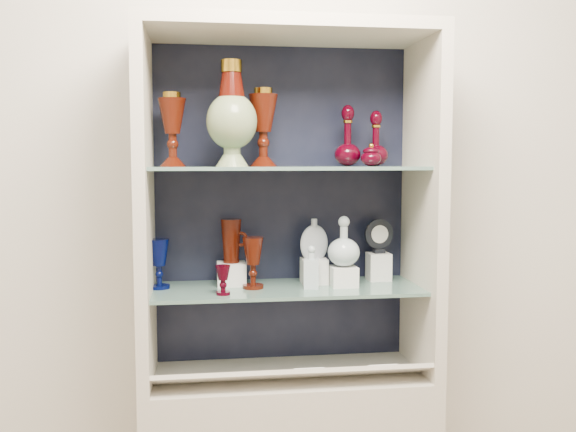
{
  "coord_description": "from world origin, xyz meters",
  "views": [
    {
      "loc": [
        -0.3,
        -0.63,
        1.5
      ],
      "look_at": [
        0.0,
        1.53,
        1.3
      ],
      "focal_mm": 40.0,
      "sensor_mm": 36.0,
      "label": 1
    }
  ],
  "objects": [
    {
      "name": "wall_back",
      "position": [
        0.0,
        1.75,
        1.4
      ],
      "size": [
        3.5,
        0.02,
        2.8
      ],
      "primitive_type": "cube",
      "color": "beige",
      "rests_on": "ground"
    },
    {
      "name": "cabinet_back_panel",
      "position": [
        0.0,
        1.72,
        1.32
      ],
      "size": [
        0.98,
        0.02,
        1.15
      ],
      "primitive_type": "cube",
      "color": "black",
      "rests_on": "cabinet_base"
    },
    {
      "name": "cabinet_side_left",
      "position": [
        -0.48,
        1.53,
        1.32
      ],
      "size": [
        0.04,
        0.4,
        1.15
      ],
      "primitive_type": "cube",
      "color": "beige",
      "rests_on": "cabinet_base"
    },
    {
      "name": "cabinet_side_right",
      "position": [
        0.48,
        1.53,
        1.32
      ],
      "size": [
        0.04,
        0.4,
        1.15
      ],
      "primitive_type": "cube",
      "color": "beige",
      "rests_on": "cabinet_base"
    },
    {
      "name": "cabinet_top_cap",
      "position": [
        0.0,
        1.53,
        1.92
      ],
      "size": [
        1.0,
        0.4,
        0.04
      ],
      "primitive_type": "cube",
      "color": "beige",
      "rests_on": "cabinet_side_left"
    },
    {
      "name": "shelf_lower",
      "position": [
        0.0,
        1.55,
        1.04
      ],
      "size": [
        0.92,
        0.34,
        0.01
      ],
      "primitive_type": "cube",
      "color": "slate",
      "rests_on": "cabinet_side_left"
    },
    {
      "name": "shelf_upper",
      "position": [
        0.0,
        1.55,
        1.46
      ],
      "size": [
        0.92,
        0.34,
        0.01
      ],
      "primitive_type": "cube",
      "color": "slate",
      "rests_on": "cabinet_side_left"
    },
    {
      "name": "label_ledge",
      "position": [
        0.0,
        1.42,
        0.78
      ],
      "size": [
        0.92,
        0.17,
        0.09
      ],
      "primitive_type": "cube",
      "rotation": [
        -0.44,
        0.0,
        0.0
      ],
      "color": "beige",
      "rests_on": "cabinet_base"
    },
    {
      "name": "label_card_0",
      "position": [
        0.3,
        1.42,
        0.8
      ],
      "size": [
        0.1,
        0.06,
        0.03
      ],
      "primitive_type": "cube",
      "rotation": [
        -0.44,
        0.0,
        0.0
      ],
      "color": "white",
      "rests_on": "label_ledge"
    },
    {
      "name": "label_card_1",
      "position": [
        0.05,
        1.42,
        0.8
      ],
      "size": [
        0.1,
        0.06,
        0.03
      ],
      "primitive_type": "cube",
      "rotation": [
        -0.44,
        0.0,
        0.0
      ],
      "color": "white",
      "rests_on": "label_ledge"
    },
    {
      "name": "pedestal_lamp_left",
      "position": [
        -0.39,
        1.57,
        1.59
      ],
      "size": [
        0.11,
        0.11,
        0.25
      ],
      "primitive_type": null,
      "rotation": [
        0.0,
        0.0,
        0.2
      ],
      "color": "#451206",
      "rests_on": "shelf_upper"
    },
    {
      "name": "pedestal_lamp_right",
      "position": [
        -0.08,
        1.56,
        1.6
      ],
      "size": [
        0.12,
        0.12,
        0.26
      ],
      "primitive_type": null,
      "rotation": [
        0.0,
        0.0,
        -0.18
      ],
      "color": "#451206",
      "rests_on": "shelf_upper"
    },
    {
      "name": "enamel_urn",
      "position": [
        -0.19,
        1.48,
        1.64
      ],
      "size": [
        0.19,
        0.19,
        0.34
      ],
      "primitive_type": null,
      "rotation": [
        0.0,
        0.0,
        0.12
      ],
      "color": "#0F411B",
      "rests_on": "shelf_upper"
    },
    {
      "name": "ruby_decanter_a",
      "position": [
        0.22,
        1.6,
        1.59
      ],
      "size": [
        0.1,
        0.1,
        0.24
      ],
      "primitive_type": null,
      "rotation": [
        0.0,
        0.0,
        0.09
      ],
      "color": "#38000D",
      "rests_on": "shelf_upper"
    },
    {
      "name": "ruby_decanter_b",
      "position": [
        0.32,
        1.58,
        1.57
      ],
      "size": [
        0.11,
        0.11,
        0.21
      ],
      "primitive_type": null,
      "rotation": [
        0.0,
        0.0,
        0.25
      ],
      "color": "#38000D",
      "rests_on": "shelf_upper"
    },
    {
      "name": "lidded_bowl",
      "position": [
        0.28,
        1.51,
        1.51
      ],
      "size": [
        0.08,
        0.08,
        0.08
      ],
      "primitive_type": null,
      "rotation": [
        0.0,
        0.0,
        -0.11
      ],
      "color": "#38000D",
      "rests_on": "shelf_upper"
    },
    {
      "name": "cobalt_goblet",
      "position": [
        -0.44,
        1.58,
        1.14
      ],
      "size": [
        0.09,
        0.09,
        0.17
      ],
      "primitive_type": null,
      "rotation": [
        0.0,
        0.0,
        0.2
      ],
      "color": "#00063E",
      "rests_on": "shelf_lower"
    },
    {
      "name": "ruby_goblet_tall",
      "position": [
        -0.12,
        1.54,
        1.14
      ],
      "size": [
        0.07,
        0.07,
        0.18
      ],
      "primitive_type": null,
      "rotation": [
        0.0,
        0.0,
        -0.01
      ],
      "color": "#451206",
      "rests_on": "shelf_lower"
    },
    {
      "name": "ruby_goblet_small",
      "position": [
        -0.23,
        1.45,
        1.1
      ],
      "size": [
        0.06,
        0.06,
        0.1
      ],
      "primitive_type": null,
      "rotation": [
        0.0,
        0.0,
        0.25
      ],
      "color": "#38000D",
      "rests_on": "shelf_lower"
    },
    {
      "name": "riser_ruby_pitcher",
      "position": [
        -0.19,
        1.61,
        1.09
      ],
      "size": [
        0.1,
        0.1,
        0.08
      ],
      "primitive_type": "cube",
      "color": "silver",
      "rests_on": "shelf_lower"
    },
    {
      "name": "ruby_pitcher",
      "position": [
        -0.19,
        1.61,
        1.21
      ],
      "size": [
        0.14,
        0.11,
        0.15
      ],
      "primitive_type": null,
      "rotation": [
        0.0,
        0.0,
        -0.43
      ],
      "color": "#451206",
      "rests_on": "riser_ruby_pitcher"
    },
    {
      "name": "clear_square_bottle",
      "position": [
        0.08,
        1.52,
        1.12
      ],
      "size": [
        0.06,
        0.06,
        0.15
      ],
      "primitive_type": null,
      "rotation": [
        0.0,
        0.0,
        -0.2
      ],
      "color": "#AABEC3",
      "rests_on": "shelf_lower"
    },
    {
      "name": "riser_flat_flask",
      "position": [
        0.1,
        1.6,
        1.09
      ],
      "size": [
        0.09,
        0.09,
        0.09
      ],
      "primitive_type": "cube",
      "color": "silver",
      "rests_on": "shelf_lower"
    },
    {
      "name": "flat_flask",
      "position": [
        0.1,
        1.6,
        1.21
      ],
      "size": [
        0.11,
        0.06,
        0.15
      ],
      "primitive_type": null,
      "rotation": [
        0.0,
        0.0,
        0.2
      ],
      "color": "#AAB5BF",
      "rests_on": "riser_flat_flask"
    },
    {
      "name": "riser_clear_round_decanter",
      "position": [
        0.2,
        1.53,
        1.08
      ],
      "size": [
        0.09,
        0.09,
        0.07
      ],
      "primitive_type": "cube",
      "color": "silver",
      "rests_on": "shelf_lower"
    },
    {
      "name": "clear_round_decanter",
      "position": [
        0.2,
        1.53,
        1.2
      ],
      "size": [
        0.14,
        0.14,
        0.17
      ],
      "primitive_type": null,
      "rotation": [
        0.0,
        0.0,
        0.36
      ],
      "color": "#AABEC3",
      "rests_on": "riser_clear_round_decanter"
    },
    {
      "name": "riser_cameo_medallion",
      "position": [
        0.35,
        1.63,
        1.1
      ],
      "size": [
        0.08,
        0.08,
        0.1
      ],
      "primitive_type": "cube",
      "color": "silver",
      "rests_on": "shelf_lower"
    },
    {
      "name": "cameo_medallion",
      "position": [
        0.35,
        1.63,
        1.21
      ],
      "size": [
        0.11,
        0.06,
        0.13
      ],
      "primitive_type": null,
      "rotation": [
        0.0,
        0.0,
        0.15
      ],
      "color": "black",
      "rests_on": "riser_cameo_medallion"
    }
  ]
}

